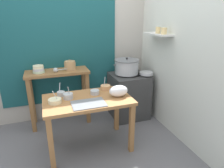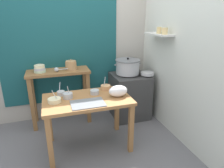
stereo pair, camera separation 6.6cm
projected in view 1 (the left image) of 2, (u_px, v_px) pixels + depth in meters
name	position (u px, v px, depth m)	size (l,w,h in m)	color
ground_plane	(85.00, 149.00, 2.69)	(9.00, 9.00, 0.00)	slate
wall_back	(73.00, 42.00, 3.26)	(4.40, 0.12, 2.60)	#B2ADA3
wall_right	(173.00, 46.00, 2.87)	(0.30, 3.20, 2.60)	silver
prep_table	(88.00, 106.00, 2.55)	(1.10, 0.66, 0.72)	#9E6B3D
back_shelf_table	(59.00, 84.00, 3.14)	(0.96, 0.40, 0.90)	olive
stove_block	(128.00, 95.00, 3.48)	(0.60, 0.61, 0.78)	#383838
steamer_pot	(127.00, 67.00, 3.31)	(0.46, 0.41, 0.28)	#B7BABF
clay_pot	(70.00, 66.00, 3.10)	(0.17, 0.17, 0.17)	tan
bowl_stack_enamel	(39.00, 69.00, 2.95)	(0.17, 0.17, 0.11)	#B7D1AD
ladle	(56.00, 70.00, 2.99)	(0.30, 0.07, 0.07)	#B7BABF
serving_tray	(89.00, 104.00, 2.35)	(0.40, 0.28, 0.01)	slate
plastic_bag	(118.00, 91.00, 2.55)	(0.25, 0.16, 0.15)	white
wide_pan	(146.00, 73.00, 3.29)	(0.22, 0.22, 0.05)	#B7BABF
prep_bowl_0	(106.00, 87.00, 2.80)	(0.14, 0.14, 0.18)	tan
prep_bowl_1	(55.00, 101.00, 2.37)	(0.16, 0.16, 0.17)	beige
prep_bowl_2	(95.00, 92.00, 2.63)	(0.12, 0.12, 0.06)	#B7BABF
prep_bowl_3	(61.00, 93.00, 2.58)	(0.10, 0.11, 0.17)	#B7BABF
prep_bowl_4	(68.00, 96.00, 2.49)	(0.12, 0.12, 0.17)	#B7BABF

